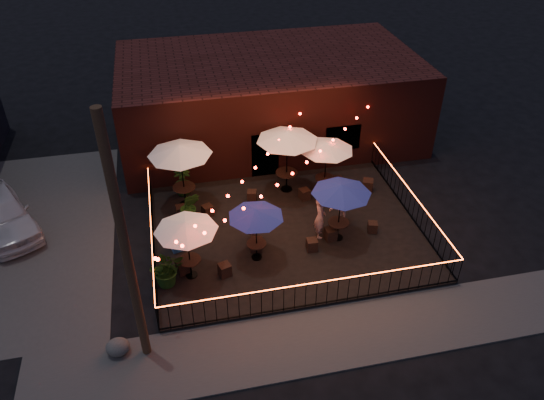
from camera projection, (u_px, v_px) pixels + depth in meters
The scene contains 36 objects.
ground at pixel (300, 268), 18.83m from camera, with size 110.00×110.00×0.00m, color black.
patio at pixel (287, 232), 20.38m from camera, with size 10.00×8.00×0.15m, color black.
sidewalk at pixel (327, 338), 16.23m from camera, with size 18.00×2.50×0.05m, color #464441.
brick_building at pixel (269, 98), 25.81m from camera, with size 14.00×8.00×4.00m.
utility_pole at pixel (126, 250), 13.51m from camera, with size 0.26×0.26×8.00m, color #3C2B18.
fence_front at pixel (316, 294), 16.86m from camera, with size 10.00×0.04×1.04m.
fence_left at pixel (153, 237), 19.17m from camera, with size 0.04×8.00×1.04m.
fence_right at pixel (410, 203), 20.91m from camera, with size 0.04×8.00×1.04m.
festoon_lights at pixel (262, 186), 18.55m from camera, with size 10.02×8.72×1.32m.
cafe_table_0 at pixel (186, 227), 17.08m from camera, with size 2.17×2.17×2.33m.
cafe_table_1 at pixel (180, 151), 20.27m from camera, with size 2.66×2.66×2.76m.
cafe_table_2 at pixel (256, 214), 17.92m from camera, with size 2.41×2.41×2.15m.
cafe_table_3 at pixel (287, 137), 21.15m from camera, with size 2.52×2.52×2.78m.
cafe_table_4 at pixel (342, 190), 18.71m from camera, with size 2.56×2.56×2.39m.
cafe_table_5 at pixel (327, 147), 21.15m from camera, with size 2.36×2.36×2.42m.
bistro_chair_0 at pixel (183, 266), 18.30m from camera, with size 0.42×0.42×0.50m, color black.
bistro_chair_1 at pixel (225, 270), 18.20m from camera, with size 0.39×0.39×0.46m, color black.
bistro_chair_2 at pixel (181, 211), 20.94m from camera, with size 0.39×0.39×0.47m, color black.
bistro_chair_3 at pixel (208, 210), 21.01m from camera, with size 0.37×0.37×0.44m, color black.
bistro_chair_4 at pixel (256, 244), 19.26m from camera, with size 0.42×0.42×0.50m, color black.
bistro_chair_5 at pixel (312, 245), 19.28m from camera, with size 0.38×0.38×0.45m, color black.
bistro_chair_6 at pixel (252, 196), 21.84m from camera, with size 0.37×0.37×0.44m, color black.
bistro_chair_7 at pixel (305, 194), 21.91m from camera, with size 0.39×0.39×0.46m, color black.
bistro_chair_8 at pixel (331, 234), 19.76m from camera, with size 0.40×0.40×0.48m, color black.
bistro_chair_9 at pixel (372, 227), 20.16m from camera, with size 0.35×0.35×0.41m, color black.
bistro_chair_10 at pixel (337, 182), 22.61m from camera, with size 0.41×0.41×0.49m, color black.
bistro_chair_11 at pixel (368, 185), 22.41m from camera, with size 0.43×0.43×0.51m, color black.
patron_a at pixel (320, 217), 19.58m from camera, with size 0.63×0.42×1.74m, color tan.
patron_b at pixel (251, 223), 19.42m from camera, with size 0.75×0.59×1.55m, color tan.
patron_c at pixel (342, 204), 20.40m from camera, with size 1.01×0.58×1.56m, color #DBB08E.
potted_shrub_a at pixel (166, 269), 17.62m from camera, with size 1.18×1.03×1.32m, color #123511.
potted_shrub_b at pixel (190, 207), 20.36m from camera, with size 0.78×0.63×1.42m, color #0D3E0D.
potted_shrub_c at pixel (182, 181), 21.97m from camera, with size 0.70×0.70×1.26m, color #123C10.
cooler at pixel (178, 240), 19.22m from camera, with size 0.69×0.58×0.78m.
boulder at pixel (118, 347), 15.59m from camera, with size 0.79×0.67×0.62m, color #464641.
car_white at pixel (1, 213), 20.18m from camera, with size 1.84×4.57×1.56m, color white.
Camera 1 is at (-3.95, -13.42, 12.87)m, focal length 35.00 mm.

